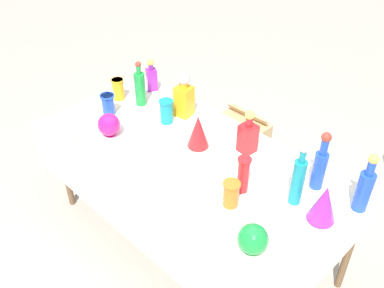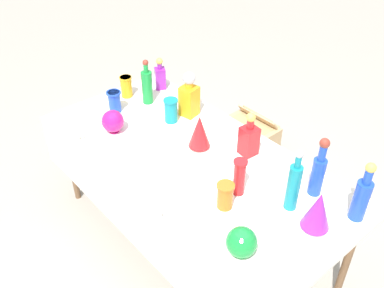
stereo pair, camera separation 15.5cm
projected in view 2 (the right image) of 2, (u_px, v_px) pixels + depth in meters
ground_plane at (192, 240)px, 3.08m from camera, size 40.00×40.00×0.00m
display_table at (187, 167)px, 2.64m from camera, size 2.07×1.01×0.76m
tall_bottle_0 at (362, 196)px, 2.13m from camera, size 0.08×0.08×0.36m
tall_bottle_1 at (318, 171)px, 2.28m from camera, size 0.07×0.07×0.37m
tall_bottle_2 at (147, 86)px, 3.07m from camera, size 0.08×0.08×0.34m
tall_bottle_3 at (294, 185)px, 2.19m from camera, size 0.07×0.07×0.37m
square_decanter_0 at (249, 138)px, 2.59m from camera, size 0.10×0.10×0.29m
square_decanter_1 at (160, 76)px, 3.26m from camera, size 0.10×0.10×0.25m
square_decanter_2 at (189, 96)px, 2.93m from camera, size 0.13×0.13×0.33m
slender_vase_0 at (225, 195)px, 2.23m from camera, size 0.10×0.10×0.15m
slender_vase_1 at (126, 86)px, 3.17m from camera, size 0.09×0.09×0.16m
slender_vase_2 at (114, 101)px, 3.00m from camera, size 0.10×0.10×0.16m
slender_vase_3 at (171, 110)px, 2.90m from camera, size 0.10×0.10×0.17m
slender_vase_4 at (239, 176)px, 2.30m from camera, size 0.08×0.08×0.22m
fluted_vase_0 at (199, 131)px, 2.64m from camera, size 0.14×0.14×0.23m
fluted_vase_1 at (318, 210)px, 2.09m from camera, size 0.14×0.14×0.23m
round_bowl_0 at (113, 121)px, 2.80m from camera, size 0.15×0.15×0.16m
round_bowl_1 at (242, 242)px, 1.98m from camera, size 0.15×0.15×0.16m
price_tag_left at (157, 213)px, 2.21m from camera, size 0.06×0.02×0.04m
price_tag_center at (77, 136)px, 2.78m from camera, size 0.06×0.02×0.04m
price_tag_right at (82, 137)px, 2.77m from camera, size 0.05×0.01×0.04m
cardboard_box_behind_left at (248, 140)px, 3.79m from camera, size 0.47×0.34×0.40m
cardboard_box_behind_right at (249, 139)px, 3.80m from camera, size 0.38×0.35×0.41m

